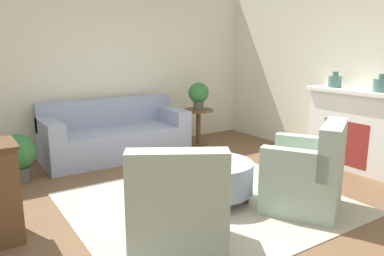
# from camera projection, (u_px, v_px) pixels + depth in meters

# --- Properties ---
(ground_plane) EXTENTS (16.00, 16.00, 0.00)m
(ground_plane) POSITION_uv_depth(u_px,v_px,m) (208.00, 204.00, 4.19)
(ground_plane) COLOR brown
(wall_back) EXTENTS (9.64, 0.12, 2.80)m
(wall_back) POSITION_uv_depth(u_px,v_px,m) (108.00, 66.00, 6.25)
(wall_back) COLOR beige
(wall_back) RESTS_ON ground_plane
(wall_right) EXTENTS (0.12, 9.31, 2.80)m
(wall_right) POSITION_uv_depth(u_px,v_px,m) (363.00, 70.00, 5.35)
(wall_right) COLOR beige
(wall_right) RESTS_ON ground_plane
(rug) EXTENTS (2.88, 2.54, 0.01)m
(rug) POSITION_uv_depth(u_px,v_px,m) (208.00, 203.00, 4.19)
(rug) COLOR #B2A893
(rug) RESTS_ON ground_plane
(couch) EXTENTS (2.22, 0.92, 0.90)m
(couch) POSITION_uv_depth(u_px,v_px,m) (115.00, 136.00, 5.93)
(couch) COLOR #8E99B2
(couch) RESTS_ON ground_plane
(armchair_left) EXTENTS (1.06, 1.05, 0.96)m
(armchair_left) POSITION_uv_depth(u_px,v_px,m) (178.00, 212.00, 3.11)
(armchair_left) COLOR #9EB29E
(armchair_left) RESTS_ON rug
(armchair_right) EXTENTS (1.06, 1.05, 0.96)m
(armchair_right) POSITION_uv_depth(u_px,v_px,m) (308.00, 176.00, 3.97)
(armchair_right) COLOR #9EB29E
(armchair_right) RESTS_ON rug
(ottoman_table) EXTENTS (0.87, 0.87, 0.46)m
(ottoman_table) POSITION_uv_depth(u_px,v_px,m) (214.00, 176.00, 4.19)
(ottoman_table) COLOR #8E99B2
(ottoman_table) RESTS_ON rug
(side_table) EXTENTS (0.53, 0.53, 0.65)m
(side_table) POSITION_uv_depth(u_px,v_px,m) (198.00, 121.00, 6.59)
(side_table) COLOR brown
(side_table) RESTS_ON ground_plane
(fireplace) EXTENTS (0.44, 1.39, 1.14)m
(fireplace) POSITION_uv_depth(u_px,v_px,m) (354.00, 128.00, 5.31)
(fireplace) COLOR white
(fireplace) RESTS_ON ground_plane
(vase_mantel_near) EXTENTS (0.19, 0.19, 0.23)m
(vase_mantel_near) POSITION_uv_depth(u_px,v_px,m) (335.00, 81.00, 5.46)
(vase_mantel_near) COLOR #477066
(vase_mantel_near) RESTS_ON fireplace
(vase_mantel_far) EXTENTS (0.22, 0.22, 0.24)m
(vase_mantel_far) POSITION_uv_depth(u_px,v_px,m) (382.00, 85.00, 4.88)
(vase_mantel_far) COLOR #477066
(vase_mantel_far) RESTS_ON fireplace
(potted_plant_on_side_table) EXTENTS (0.36, 0.36, 0.47)m
(potted_plant_on_side_table) POSITION_uv_depth(u_px,v_px,m) (199.00, 94.00, 6.49)
(potted_plant_on_side_table) COLOR #4C4742
(potted_plant_on_side_table) RESTS_ON side_table
(potted_plant_floor) EXTENTS (0.47, 0.47, 0.63)m
(potted_plant_floor) POSITION_uv_depth(u_px,v_px,m) (17.00, 155.00, 4.81)
(potted_plant_floor) COLOR #4C4742
(potted_plant_floor) RESTS_ON ground_plane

